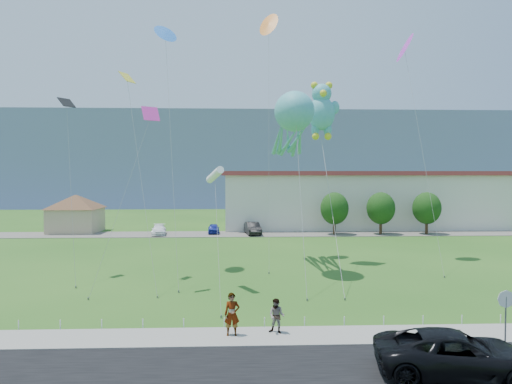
% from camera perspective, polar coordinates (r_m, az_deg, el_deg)
% --- Properties ---
extents(ground, '(160.00, 160.00, 0.00)m').
position_cam_1_polar(ground, '(24.93, 3.28, -15.55)').
color(ground, '#265518').
rests_on(ground, ground).
extents(sidewalk, '(80.00, 2.50, 0.10)m').
position_cam_1_polar(sidewalk, '(22.33, 3.99, -17.54)').
color(sidewalk, gray).
rests_on(sidewalk, ground).
extents(parking_strip, '(70.00, 6.00, 0.06)m').
position_cam_1_polar(parking_strip, '(59.18, -0.00, -5.27)').
color(parking_strip, '#59544C').
rests_on(parking_strip, ground).
extents(hill_ridge, '(160.00, 50.00, 25.00)m').
position_cam_1_polar(hill_ridge, '(143.77, -1.34, 3.99)').
color(hill_ridge, slate).
rests_on(hill_ridge, ground).
extents(pavilion, '(9.20, 9.20, 5.00)m').
position_cam_1_polar(pavilion, '(65.52, -21.60, -2.07)').
color(pavilion, tan).
rests_on(pavilion, ground).
extents(warehouse, '(61.00, 15.00, 8.20)m').
position_cam_1_polar(warehouse, '(73.42, 20.43, -0.77)').
color(warehouse, beige).
rests_on(warehouse, ground).
extents(stop_sign, '(0.80, 0.07, 2.50)m').
position_cam_1_polar(stop_sign, '(23.45, 28.77, -12.19)').
color(stop_sign, slate).
rests_on(stop_sign, ground).
extents(rope_fence, '(26.05, 0.05, 0.50)m').
position_cam_1_polar(rope_fence, '(23.63, 3.60, -15.92)').
color(rope_fence, white).
rests_on(rope_fence, ground).
extents(tree_near, '(3.60, 3.60, 5.47)m').
position_cam_1_polar(tree_near, '(59.11, 9.78, -2.04)').
color(tree_near, '#3F2B19').
rests_on(tree_near, ground).
extents(tree_mid, '(3.60, 3.60, 5.47)m').
position_cam_1_polar(tree_mid, '(60.64, 15.33, -1.98)').
color(tree_mid, '#3F2B19').
rests_on(tree_mid, ground).
extents(tree_far, '(3.60, 3.60, 5.47)m').
position_cam_1_polar(tree_far, '(62.71, 20.57, -1.90)').
color(tree_far, '#3F2B19').
rests_on(tree_far, ground).
extents(suv, '(6.27, 3.57, 1.65)m').
position_cam_1_polar(suv, '(19.51, 23.75, -18.05)').
color(suv, black).
rests_on(suv, road).
extents(pedestrian_left, '(0.74, 0.50, 1.98)m').
position_cam_1_polar(pedestrian_left, '(21.99, -3.02, -15.00)').
color(pedestrian_left, gray).
rests_on(pedestrian_left, sidewalk).
extents(pedestrian_right, '(0.96, 0.87, 1.62)m').
position_cam_1_polar(pedestrian_right, '(22.32, 2.60, -15.22)').
color(pedestrian_right, gray).
rests_on(pedestrian_right, sidewalk).
extents(parked_car_white, '(2.27, 4.46, 1.24)m').
position_cam_1_polar(parked_car_white, '(59.43, -12.05, -4.65)').
color(parked_car_white, white).
rests_on(parked_car_white, parking_strip).
extents(parked_car_blue, '(1.64, 3.66, 1.22)m').
position_cam_1_polar(parked_car_blue, '(59.89, -5.32, -4.57)').
color(parked_car_blue, navy).
rests_on(parked_car_blue, parking_strip).
extents(parked_car_black, '(2.28, 4.89, 1.55)m').
position_cam_1_polar(parked_car_black, '(58.52, -0.42, -4.56)').
color(parked_car_black, black).
rests_on(parked_car_black, parking_strip).
extents(octopus_kite, '(3.05, 14.59, 13.96)m').
position_cam_1_polar(octopus_kite, '(36.39, 4.57, 8.63)').
color(octopus_kite, teal).
rests_on(octopus_kite, ground).
extents(teddy_bear_kite, '(3.13, 13.22, 15.64)m').
position_cam_1_polar(teddy_bear_kite, '(40.33, 8.20, 10.20)').
color(teddy_bear_kite, teal).
rests_on(teddy_bear_kite, ground).
extents(small_kite_black, '(2.72, 5.01, 13.48)m').
position_cam_1_polar(small_kite_black, '(36.97, -22.49, 8.00)').
color(small_kite_black, black).
rests_on(small_kite_black, ground).
extents(small_kite_orange, '(1.80, 8.75, 22.29)m').
position_cam_1_polar(small_kite_orange, '(44.62, 1.61, 19.56)').
color(small_kite_orange, orange).
rests_on(small_kite_orange, ground).
extents(small_kite_white, '(0.94, 7.62, 8.04)m').
position_cam_1_polar(small_kite_white, '(30.34, -5.16, 2.04)').
color(small_kite_white, white).
rests_on(small_kite_white, ground).
extents(small_kite_purple, '(1.80, 9.13, 19.89)m').
position_cam_1_polar(small_kite_purple, '(45.12, 18.18, 16.24)').
color(small_kite_purple, '#BC30C3').
rests_on(small_kite_purple, ground).
extents(small_kite_pink, '(4.05, 3.29, 12.06)m').
position_cam_1_polar(small_kite_pink, '(30.81, -13.81, 7.15)').
color(small_kite_pink, '#E332A5').
rests_on(small_kite_pink, ground).
extents(small_kite_blue, '(2.95, 8.82, 19.72)m').
position_cam_1_polar(small_kite_blue, '(39.20, -11.22, 18.28)').
color(small_kite_blue, blue).
rests_on(small_kite_blue, ground).
extents(small_kite_yellow, '(3.91, 6.97, 15.24)m').
position_cam_1_polar(small_kite_yellow, '(34.76, -15.40, 10.76)').
color(small_kite_yellow, yellow).
rests_on(small_kite_yellow, ground).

